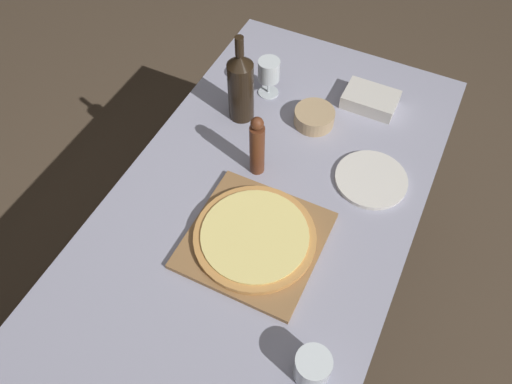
{
  "coord_description": "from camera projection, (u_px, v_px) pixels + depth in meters",
  "views": [
    {
      "loc": [
        0.35,
        -0.8,
        1.99
      ],
      "look_at": [
        -0.02,
        -0.03,
        0.81
      ],
      "focal_mm": 35.0,
      "sensor_mm": 36.0,
      "label": 1
    }
  ],
  "objects": [
    {
      "name": "wine_bottle",
      "position": [
        241.0,
        86.0,
        1.61
      ],
      "size": [
        0.09,
        0.09,
        0.32
      ],
      "color": "black",
      "rests_on": "dining_table"
    },
    {
      "name": "pizza",
      "position": [
        255.0,
        236.0,
        1.4
      ],
      "size": [
        0.35,
        0.35,
        0.02
      ],
      "color": "#C68947",
      "rests_on": "cutting_board"
    },
    {
      "name": "dinner_plate",
      "position": [
        371.0,
        179.0,
        1.55
      ],
      "size": [
        0.23,
        0.23,
        0.01
      ],
      "color": "silver",
      "rests_on": "dining_table"
    },
    {
      "name": "cutting_board",
      "position": [
        255.0,
        240.0,
        1.42
      ],
      "size": [
        0.37,
        0.37,
        0.02
      ],
      "color": "olive",
      "rests_on": "dining_table"
    },
    {
      "name": "small_bowl",
      "position": [
        314.0,
        117.0,
        1.68
      ],
      "size": [
        0.14,
        0.14,
        0.05
      ],
      "color": "tan",
      "rests_on": "dining_table"
    },
    {
      "name": "ground_plane",
      "position": [
        263.0,
        298.0,
        2.12
      ],
      "size": [
        12.0,
        12.0,
        0.0
      ],
      "primitive_type": "plane",
      "color": "#4C3D2D"
    },
    {
      "name": "dining_table",
      "position": [
        266.0,
        213.0,
        1.59
      ],
      "size": [
        0.88,
        1.56,
        0.75
      ],
      "color": "#9393A8",
      "rests_on": "ground_plane"
    },
    {
      "name": "drinking_tumbler",
      "position": [
        312.0,
        367.0,
        1.17
      ],
      "size": [
        0.09,
        0.09,
        0.09
      ],
      "color": "silver",
      "rests_on": "dining_table"
    },
    {
      "name": "pepper_mill",
      "position": [
        257.0,
        147.0,
        1.49
      ],
      "size": [
        0.05,
        0.05,
        0.23
      ],
      "color": "#5B2D19",
      "rests_on": "dining_table"
    },
    {
      "name": "food_container",
      "position": [
        370.0,
        100.0,
        1.73
      ],
      "size": [
        0.18,
        0.13,
        0.05
      ],
      "color": "beige",
      "rests_on": "dining_table"
    },
    {
      "name": "wine_glass",
      "position": [
        269.0,
        72.0,
        1.71
      ],
      "size": [
        0.08,
        0.08,
        0.14
      ],
      "color": "silver",
      "rests_on": "dining_table"
    }
  ]
}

